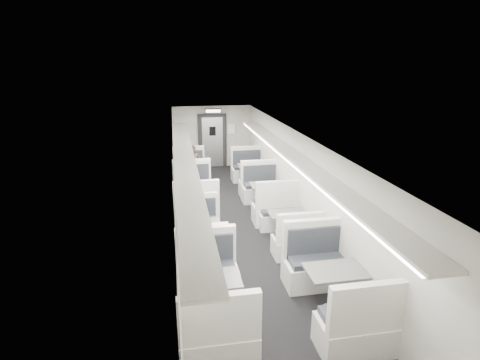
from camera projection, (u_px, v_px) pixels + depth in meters
name	position (u px, v px, depth m)	size (l,w,h in m)	color
room	(238.00, 184.00, 9.04)	(3.24, 12.24, 2.64)	black
booth_left_a	(191.00, 176.00, 12.37)	(1.10, 2.22, 1.19)	white
booth_left_b	(194.00, 197.00, 10.42)	(1.14, 2.32, 1.24)	white
booth_left_c	(201.00, 236.00, 8.24)	(0.96, 1.95, 1.04)	white
booth_left_d	(212.00, 299.00, 5.99)	(1.10, 2.23, 1.19)	white
booth_right_a	(252.00, 176.00, 12.39)	(1.10, 2.22, 1.19)	white
booth_right_b	(267.00, 197.00, 10.46)	(1.11, 2.26, 1.21)	white
booth_right_c	(286.00, 226.00, 8.73)	(0.99, 2.01, 1.07)	white
booth_right_d	(334.00, 291.00, 6.18)	(1.14, 2.31, 1.24)	white
passenger	(193.00, 168.00, 12.11)	(0.54, 0.36, 1.49)	black
window_a	(174.00, 149.00, 11.93)	(0.02, 1.18, 0.84)	black
window_b	(175.00, 168.00, 9.87)	(0.02, 1.18, 0.84)	black
window_c	(176.00, 196.00, 7.80)	(0.02, 1.18, 0.84)	black
window_d	(178.00, 245.00, 5.74)	(0.02, 1.18, 0.84)	black
luggage_rack_left	(186.00, 161.00, 8.33)	(0.46, 10.40, 0.09)	white
luggage_rack_right	(293.00, 156.00, 8.74)	(0.46, 10.40, 0.09)	white
vestibule_door	(213.00, 141.00, 14.65)	(1.10, 0.13, 2.10)	black
exit_sign	(213.00, 111.00, 13.81)	(0.62, 0.12, 0.16)	black
wall_notice	(231.00, 129.00, 14.62)	(0.32, 0.02, 0.40)	white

